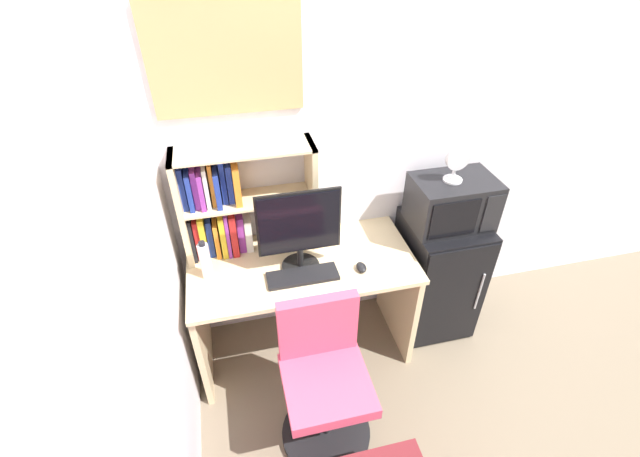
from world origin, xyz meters
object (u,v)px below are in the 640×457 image
(microwave, at_px, (452,202))
(monitor, at_px, (299,228))
(desk_fan, at_px, (457,163))
(wall_corkboard, at_px, (226,59))
(mini_fridge, at_px, (437,274))
(keyboard, at_px, (303,276))
(hutch_bookshelf, at_px, (228,205))
(computer_mouse, at_px, (361,267))
(desk_chair, at_px, (324,385))
(water_bottle, at_px, (205,261))

(microwave, bearing_deg, monitor, -174.57)
(desk_fan, relative_size, wall_corkboard, 0.29)
(mini_fridge, xyz_separation_m, wall_corkboard, (-1.22, 0.26, 1.42))
(keyboard, bearing_deg, hutch_bookshelf, 135.29)
(keyboard, height_order, computer_mouse, computer_mouse)
(hutch_bookshelf, bearing_deg, mini_fridge, -7.38)
(monitor, xyz_separation_m, mini_fridge, (0.95, 0.09, -0.62))
(keyboard, height_order, desk_chair, desk_chair)
(monitor, relative_size, keyboard, 1.26)
(mini_fridge, relative_size, desk_chair, 0.95)
(hutch_bookshelf, bearing_deg, computer_mouse, -27.75)
(mini_fridge, height_order, wall_corkboard, wall_corkboard)
(microwave, xyz_separation_m, wall_corkboard, (-1.22, 0.26, 0.84))
(water_bottle, distance_m, wall_corkboard, 1.05)
(water_bottle, bearing_deg, microwave, 1.90)
(hutch_bookshelf, relative_size, computer_mouse, 8.86)
(mini_fridge, bearing_deg, hutch_bookshelf, 172.62)
(water_bottle, distance_m, microwave, 1.48)
(keyboard, height_order, water_bottle, water_bottle)
(wall_corkboard, bearing_deg, keyboard, -59.40)
(water_bottle, height_order, wall_corkboard, wall_corkboard)
(computer_mouse, relative_size, desk_fan, 0.39)
(keyboard, bearing_deg, wall_corkboard, 120.60)
(hutch_bookshelf, height_order, computer_mouse, hutch_bookshelf)
(keyboard, relative_size, mini_fridge, 0.46)
(hutch_bookshelf, xyz_separation_m, desk_chair, (0.37, -0.80, -0.68))
(mini_fridge, distance_m, wall_corkboard, 1.89)
(monitor, bearing_deg, microwave, 5.43)
(desk_fan, xyz_separation_m, desk_chair, (-0.92, -0.63, -0.88))
(mini_fridge, bearing_deg, keyboard, -169.41)
(computer_mouse, relative_size, microwave, 0.18)
(hutch_bookshelf, xyz_separation_m, water_bottle, (-0.16, -0.22, -0.20))
(keyboard, height_order, wall_corkboard, wall_corkboard)
(desk_fan, bearing_deg, water_bottle, -178.26)
(wall_corkboard, bearing_deg, desk_chair, -72.81)
(computer_mouse, height_order, microwave, microwave)
(microwave, relative_size, desk_chair, 0.54)
(computer_mouse, distance_m, desk_chair, 0.67)
(keyboard, xyz_separation_m, mini_fridge, (0.96, 0.18, -0.35))
(monitor, xyz_separation_m, desk_chair, (0.01, -0.54, -0.64))
(monitor, bearing_deg, wall_corkboard, 127.41)
(keyboard, height_order, desk_fan, desk_fan)
(monitor, bearing_deg, keyboard, -93.88)
(mini_fridge, relative_size, wall_corkboard, 1.16)
(water_bottle, bearing_deg, wall_corkboard, 50.47)
(monitor, distance_m, keyboard, 0.28)
(wall_corkboard, bearing_deg, water_bottle, -129.53)
(monitor, bearing_deg, desk_chair, -89.10)
(hutch_bookshelf, height_order, monitor, hutch_bookshelf)
(hutch_bookshelf, relative_size, water_bottle, 3.12)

